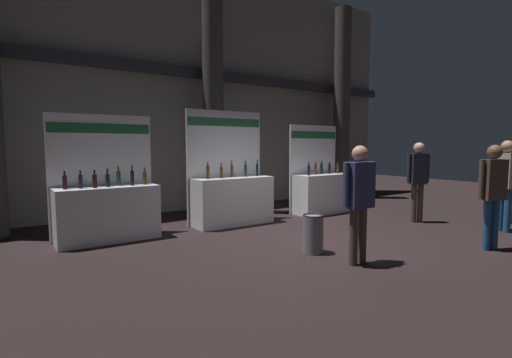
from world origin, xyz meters
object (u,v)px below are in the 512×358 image
(exhibitor_booth_0, at_px, (107,208))
(exhibitor_booth_2, at_px, (321,190))
(trash_bin, at_px, (313,234))
(visitor_2, at_px, (418,175))
(visitor_1, at_px, (359,193))
(exhibitor_booth_1, at_px, (232,196))
(visitor_4, at_px, (506,177))
(visitor_3, at_px, (493,188))

(exhibitor_booth_0, distance_m, exhibitor_booth_2, 5.24)
(exhibitor_booth_2, xyz_separation_m, trash_bin, (-2.71, -2.57, -0.28))
(exhibitor_booth_2, bearing_deg, visitor_2, -65.66)
(exhibitor_booth_2, distance_m, visitor_1, 4.27)
(exhibitor_booth_1, distance_m, visitor_1, 3.52)
(visitor_4, bearing_deg, exhibitor_booth_1, 67.21)
(exhibitor_booth_0, xyz_separation_m, visitor_2, (6.20, -2.29, 0.48))
(exhibitor_booth_1, height_order, visitor_1, exhibitor_booth_1)
(exhibitor_booth_1, xyz_separation_m, visitor_4, (4.13, -3.79, 0.47))
(exhibitor_booth_0, bearing_deg, visitor_4, -29.62)
(exhibitor_booth_0, distance_m, trash_bin, 3.75)
(exhibitor_booth_0, relative_size, visitor_4, 1.26)
(exhibitor_booth_0, bearing_deg, exhibitor_booth_1, -1.30)
(exhibitor_booth_2, height_order, visitor_3, exhibitor_booth_2)
(exhibitor_booth_0, relative_size, trash_bin, 3.67)
(exhibitor_booth_2, bearing_deg, exhibitor_booth_0, 178.08)
(visitor_3, bearing_deg, exhibitor_booth_1, 142.35)
(exhibitor_booth_2, bearing_deg, trash_bin, -136.47)
(visitor_1, bearing_deg, trash_bin, -78.65)
(exhibitor_booth_1, relative_size, visitor_1, 1.44)
(trash_bin, relative_size, visitor_3, 0.36)
(exhibitor_booth_0, distance_m, visitor_4, 7.80)
(exhibitor_booth_1, relative_size, trash_bin, 3.99)
(exhibitor_booth_0, xyz_separation_m, visitor_3, (5.10, -4.32, 0.45))
(exhibitor_booth_0, bearing_deg, visitor_2, -20.27)
(exhibitor_booth_0, xyz_separation_m, exhibitor_booth_1, (2.63, -0.06, 0.03))
(trash_bin, relative_size, visitor_1, 0.36)
(exhibitor_booth_0, height_order, trash_bin, exhibitor_booth_0)
(exhibitor_booth_0, height_order, exhibitor_booth_1, exhibitor_booth_1)
(exhibitor_booth_2, distance_m, trash_bin, 3.75)
(exhibitor_booth_0, height_order, visitor_4, exhibitor_booth_0)
(visitor_1, bearing_deg, exhibitor_booth_0, -51.44)
(visitor_3, xyz_separation_m, visitor_4, (1.67, 0.47, 0.06))
(visitor_1, bearing_deg, exhibitor_booth_2, -125.63)
(trash_bin, bearing_deg, visitor_4, -14.54)
(exhibitor_booth_2, relative_size, visitor_2, 1.25)
(exhibitor_booth_2, height_order, trash_bin, exhibitor_booth_2)
(visitor_2, relative_size, visitor_3, 1.03)
(trash_bin, distance_m, visitor_4, 4.44)
(exhibitor_booth_1, relative_size, exhibitor_booth_2, 1.11)
(exhibitor_booth_2, distance_m, visitor_2, 2.37)
(exhibitor_booth_1, distance_m, visitor_2, 4.23)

